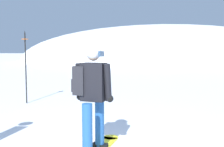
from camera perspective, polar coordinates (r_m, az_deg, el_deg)
ridge_peak_main at (r=42.99m, az=10.50°, el=2.78°), size 43.59×39.23×10.98m
snowboarder_main at (r=4.04m, az=-4.42°, el=-4.84°), size 0.70×1.78×1.71m
piste_marker_near at (r=8.35m, az=-18.28°, el=2.31°), size 0.20×0.20×2.21m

